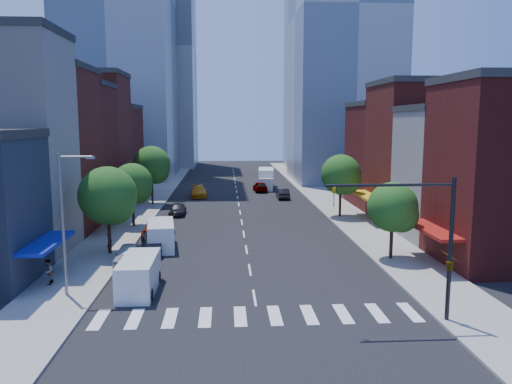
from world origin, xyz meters
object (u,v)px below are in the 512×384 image
cargo_van_near (139,275)px  pedestrian_near (110,243)px  traffic_car_far (260,187)px  parked_car_second (152,244)px  parked_car_third (158,229)px  traffic_car_oncoming (283,193)px  cargo_van_far (161,235)px  taxi (198,191)px  box_truck (266,179)px  parked_car_rear (178,210)px  parked_car_front (128,254)px  pedestrian_far (48,272)px

cargo_van_near → pedestrian_near: cargo_van_near is taller
traffic_car_far → cargo_van_near: bearing=72.1°
parked_car_second → parked_car_third: parked_car_third is taller
parked_car_second → traffic_car_oncoming: 32.59m
cargo_van_far → taxi: (1.71, 30.10, -0.34)m
parked_car_second → taxi: taxi is taller
cargo_van_near → traffic_car_far: 47.77m
traffic_car_far → box_truck: box_truck is taller
parked_car_rear → box_truck: 26.00m
parked_car_second → traffic_car_far: bearing=66.6°
parked_car_rear → cargo_van_far: (0.02, -15.79, 0.50)m
cargo_van_near → parked_car_front: bearing=106.4°
taxi → cargo_van_far: bearing=-98.3°
taxi → pedestrian_near: size_ratio=3.51×
cargo_van_near → cargo_van_far: size_ratio=0.95×
traffic_car_oncoming → pedestrian_near: (-18.07, -29.23, 0.20)m
cargo_van_far → taxi: size_ratio=1.01×
taxi → pedestrian_near: 32.16m
parked_car_third → cargo_van_near: size_ratio=1.07×
cargo_van_far → pedestrian_near: bearing=-166.8°
parked_car_third → traffic_car_oncoming: parked_car_third is taller
taxi → parked_car_third: bearing=-100.7°
cargo_van_far → traffic_car_far: cargo_van_far is taller
parked_car_third → parked_car_front: bearing=-98.8°
box_truck → pedestrian_near: 43.40m
parked_car_third → taxi: (2.53, 25.83, 0.02)m
cargo_van_near → traffic_car_far: bearing=76.4°
taxi → box_truck: size_ratio=0.69×
parked_car_front → parked_car_third: parked_car_third is taller
parked_car_rear → pedestrian_near: 17.80m
parked_car_third → cargo_van_far: 4.36m
cargo_van_far → traffic_car_oncoming: (13.97, 27.70, -0.41)m
parked_car_third → cargo_van_near: (0.80, -15.66, 0.34)m
parked_car_rear → pedestrian_far: (-6.33, -25.61, 0.36)m
box_truck → pedestrian_far: bearing=-106.2°
parked_car_front → cargo_van_near: 7.13m
traffic_car_far → parked_car_third: bearing=64.3°
parked_car_front → parked_car_third: bearing=81.7°
pedestrian_near → cargo_van_near: bearing=-143.5°
cargo_van_near → taxi: 41.53m
parked_car_third → parked_car_rear: bearing=85.0°
parked_car_second → parked_car_rear: bearing=82.7°
traffic_car_oncoming → pedestrian_near: bearing=58.2°
parked_car_third → taxi: 25.95m
parked_car_second → pedestrian_near: (-3.55, -0.06, 0.18)m
parked_car_third → pedestrian_far: pedestrian_far is taller
taxi → traffic_car_far: taxi is taller
parked_car_third → cargo_van_far: bearing=-80.2°
box_truck → pedestrian_near: bearing=-107.4°
cargo_van_far → traffic_car_far: 36.79m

